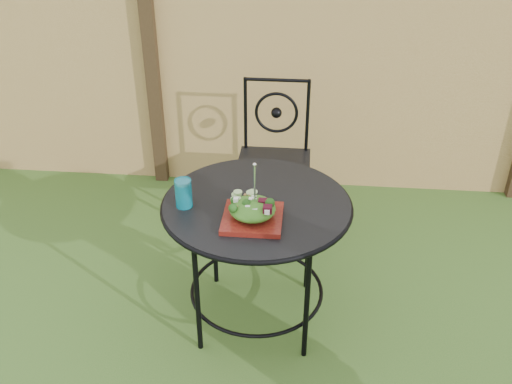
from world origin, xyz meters
TOP-DOWN VIEW (x-y plane):
  - fence at (-0.00, 2.19)m, footprint 8.00×0.12m
  - patio_table at (-0.44, 0.72)m, footprint 0.92×0.92m
  - patio_chair at (-0.42, 1.66)m, footprint 0.46×0.46m
  - salad_plate at (-0.45, 0.57)m, footprint 0.27×0.27m
  - salad at (-0.45, 0.57)m, footprint 0.21×0.21m
  - fork at (-0.44, 0.57)m, footprint 0.01×0.01m
  - drinking_glass at (-0.78, 0.66)m, footprint 0.08×0.08m

SIDE VIEW (x-z plane):
  - patio_chair at x=-0.42m, z-range 0.03..0.98m
  - patio_table at x=-0.44m, z-range 0.22..0.95m
  - salad_plate at x=-0.45m, z-range 0.72..0.75m
  - salad at x=-0.45m, z-range 0.75..0.83m
  - drinking_glass at x=-0.78m, z-range 0.72..0.86m
  - fork at x=-0.44m, z-range 0.83..1.01m
  - fence at x=0.00m, z-range 0.00..1.90m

